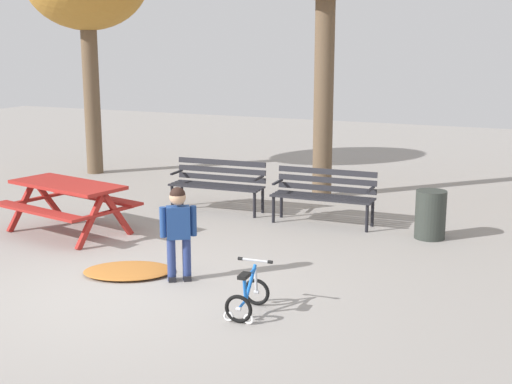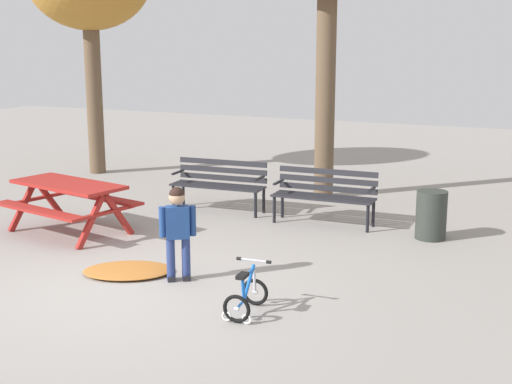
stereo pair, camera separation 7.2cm
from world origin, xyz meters
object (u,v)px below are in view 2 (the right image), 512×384
trash_bin (431,215)px  park_bench_left (325,192)px  park_bench_far_left (220,181)px  kids_bicycle (246,296)px  child_standing (178,225)px  picnic_table (69,194)px

trash_bin → park_bench_left: bearing=174.6°
park_bench_far_left → trash_bin: 3.59m
park_bench_left → kids_bicycle: park_bench_left is taller
child_standing → park_bench_far_left: bearing=110.1°
picnic_table → trash_bin: (4.94, 1.97, -0.24)m
kids_bicycle → park_bench_left: bearing=97.5°
park_bench_far_left → kids_bicycle: size_ratio=2.80×
park_bench_left → child_standing: bearing=-101.8°
picnic_table → park_bench_left: 3.90m
picnic_table → child_standing: child_standing is taller
kids_bicycle → trash_bin: (1.17, 3.71, 0.15)m
picnic_table → child_standing: bearing=-23.6°
child_standing → kids_bicycle: size_ratio=1.97×
picnic_table → kids_bicycle: picnic_table is taller
child_standing → trash_bin: (2.36, 3.10, -0.32)m
park_bench_left → trash_bin: park_bench_left is taller
picnic_table → kids_bicycle: size_ratio=3.50×
picnic_table → park_bench_far_left: park_bench_far_left is taller
park_bench_far_left → trash_bin: park_bench_far_left is taller
picnic_table → park_bench_far_left: 2.59m
kids_bicycle → picnic_table: bearing=155.2°
park_bench_left → trash_bin: bearing=-5.4°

